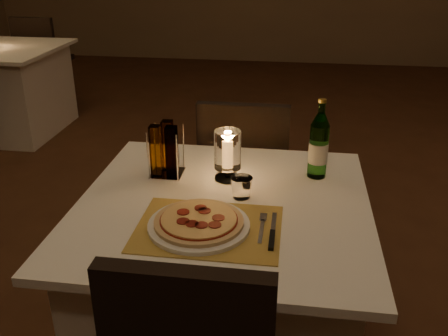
# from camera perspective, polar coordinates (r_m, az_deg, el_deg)

# --- Properties ---
(floor) EXTENTS (8.00, 10.00, 0.02)m
(floor) POSITION_cam_1_polar(r_m,az_deg,el_deg) (2.57, 1.04, -13.06)
(floor) COLOR #4B2918
(floor) RESTS_ON ground
(main_table) EXTENTS (1.00, 1.00, 0.74)m
(main_table) POSITION_cam_1_polar(r_m,az_deg,el_deg) (1.92, -0.09, -13.53)
(main_table) COLOR white
(main_table) RESTS_ON ground
(chair_far) EXTENTS (0.42, 0.42, 0.90)m
(chair_far) POSITION_cam_1_polar(r_m,az_deg,el_deg) (2.44, 2.35, 0.10)
(chair_far) COLOR black
(chair_far) RESTS_ON ground
(placemat) EXTENTS (0.45, 0.34, 0.00)m
(placemat) POSITION_cam_1_polar(r_m,az_deg,el_deg) (1.57, -1.79, -6.91)
(placemat) COLOR #B8943F
(placemat) RESTS_ON main_table
(plate) EXTENTS (0.32, 0.32, 0.01)m
(plate) POSITION_cam_1_polar(r_m,az_deg,el_deg) (1.57, -2.88, -6.54)
(plate) COLOR white
(plate) RESTS_ON placemat
(pizza) EXTENTS (0.28, 0.28, 0.02)m
(pizza) POSITION_cam_1_polar(r_m,az_deg,el_deg) (1.56, -2.89, -6.03)
(pizza) COLOR #D8B77F
(pizza) RESTS_ON plate
(fork) EXTENTS (0.02, 0.18, 0.00)m
(fork) POSITION_cam_1_polar(r_m,az_deg,el_deg) (1.58, 4.38, -6.59)
(fork) COLOR silver
(fork) RESTS_ON placemat
(knife) EXTENTS (0.02, 0.22, 0.01)m
(knife) POSITION_cam_1_polar(r_m,az_deg,el_deg) (1.52, 5.53, -7.75)
(knife) COLOR black
(knife) RESTS_ON placemat
(tumbler) EXTENTS (0.08, 0.08, 0.08)m
(tumbler) POSITION_cam_1_polar(r_m,az_deg,el_deg) (1.73, 2.01, -2.25)
(tumbler) COLOR white
(tumbler) RESTS_ON main_table
(water_bottle) EXTENTS (0.07, 0.07, 0.30)m
(water_bottle) POSITION_cam_1_polar(r_m,az_deg,el_deg) (1.89, 10.76, 2.46)
(water_bottle) COLOR #70B561
(water_bottle) RESTS_ON main_table
(hurricane_candle) EXTENTS (0.10, 0.10, 0.19)m
(hurricane_candle) POSITION_cam_1_polar(r_m,az_deg,el_deg) (1.84, 0.41, 1.91)
(hurricane_candle) COLOR white
(hurricane_candle) RESTS_ON main_table
(cruet_caddy) EXTENTS (0.12, 0.12, 0.21)m
(cruet_caddy) POSITION_cam_1_polar(r_m,az_deg,el_deg) (1.89, -6.70, 1.87)
(cruet_caddy) COLOR white
(cruet_caddy) RESTS_ON main_table
(neighbor_table_left) EXTENTS (1.00, 1.00, 0.74)m
(neighbor_table_left) POSITION_cam_1_polar(r_m,az_deg,el_deg) (4.77, -23.79, 8.16)
(neighbor_table_left) COLOR white
(neighbor_table_left) RESTS_ON ground
(neighbor_chair_lb) EXTENTS (0.42, 0.42, 0.90)m
(neighbor_chair_lb) POSITION_cam_1_polar(r_m,az_deg,el_deg) (5.33, -20.23, 12.24)
(neighbor_chair_lb) COLOR black
(neighbor_chair_lb) RESTS_ON ground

